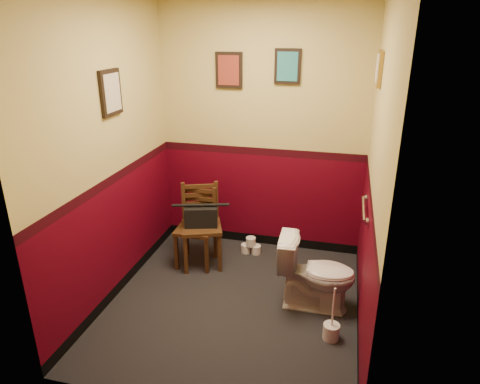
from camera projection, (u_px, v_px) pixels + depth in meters
name	position (u px, v px, depth m)	size (l,w,h in m)	color
floor	(233.00, 303.00, 3.92)	(2.20, 2.40, 0.00)	black
wall_back	(262.00, 130.00, 4.51)	(2.20, 2.70, 0.00)	#4A0312
wall_front	(176.00, 226.00, 2.34)	(2.20, 2.70, 0.00)	#4A0312
wall_left	(109.00, 153.00, 3.68)	(2.40, 2.70, 0.00)	#4A0312
wall_right	(375.00, 173.00, 3.18)	(2.40, 2.70, 0.00)	#4A0312
grab_bar	(364.00, 209.00, 3.56)	(0.05, 0.56, 0.06)	silver
framed_print_back_a	(229.00, 70.00, 4.36)	(0.28, 0.04, 0.36)	black
framed_print_back_b	(288.00, 66.00, 4.20)	(0.26, 0.04, 0.34)	black
framed_print_left	(111.00, 93.00, 3.58)	(0.04, 0.30, 0.38)	black
framed_print_right	(379.00, 68.00, 3.47)	(0.04, 0.34, 0.28)	olive
toilet	(316.00, 274.00, 3.76)	(0.38, 0.68, 0.67)	white
toilet_brush	(331.00, 330.00, 3.45)	(0.13, 0.13, 0.48)	silver
chair_left	(197.00, 227.00, 4.47)	(0.39, 0.39, 0.81)	#4B2E16
chair_right	(201.00, 225.00, 4.45)	(0.52, 0.52, 0.86)	#4B2E16
handbag	(201.00, 216.00, 4.37)	(0.36, 0.25, 0.24)	black
tp_stack	(251.00, 246.00, 4.76)	(0.22, 0.12, 0.19)	silver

